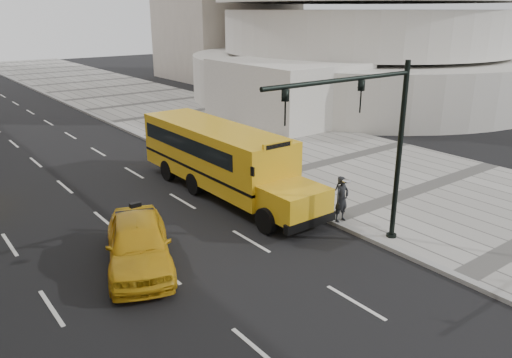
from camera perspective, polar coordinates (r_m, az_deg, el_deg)
ground at (r=21.04m, az=-14.37°, el=-3.97°), size 140.00×140.00×0.00m
sidewalk_museum at (r=27.56m, az=9.05°, el=2.01°), size 12.00×140.00×0.15m
curb_museum at (r=23.76m, az=-1.06°, el=-0.51°), size 0.30×140.00×0.15m
school_bus at (r=22.52m, az=-4.33°, el=2.86°), size 2.96×11.56×3.19m
taxi_near at (r=16.52m, az=-13.28°, el=-7.18°), size 3.66×5.31×1.68m
pedestrian at (r=19.39m, az=9.77°, el=-2.27°), size 0.66×0.44×1.80m
traffic_signal at (r=16.46m, az=13.33°, el=4.79°), size 6.18×0.36×6.40m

